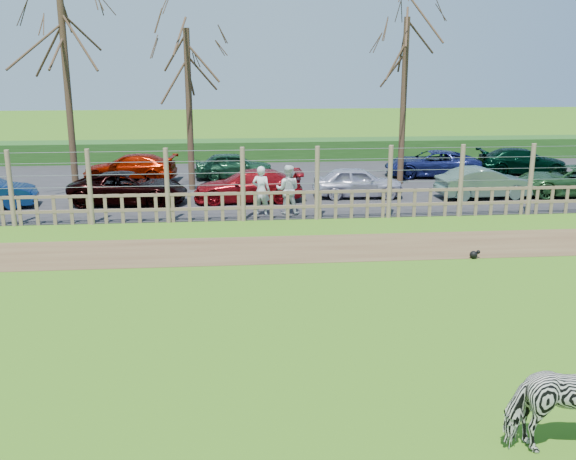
{
  "coord_description": "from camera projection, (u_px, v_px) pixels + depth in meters",
  "views": [
    {
      "loc": [
        -0.46,
        -13.11,
        5.25
      ],
      "look_at": [
        1.0,
        2.5,
        1.1
      ],
      "focal_mm": 40.0,
      "sensor_mm": 36.0,
      "label": 1
    }
  ],
  "objects": [
    {
      "name": "ground",
      "position": [
        253.0,
        309.0,
        14.01
      ],
      "size": [
        120.0,
        120.0,
        0.0
      ],
      "primitive_type": "plane",
      "color": "olive",
      "rests_on": "ground"
    },
    {
      "name": "dirt_strip",
      "position": [
        247.0,
        250.0,
        18.34
      ],
      "size": [
        34.0,
        2.8,
        0.01
      ],
      "primitive_type": "cube",
      "color": "brown",
      "rests_on": "ground"
    },
    {
      "name": "asphalt",
      "position": [
        240.0,
        185.0,
        27.96
      ],
      "size": [
        44.0,
        13.0,
        0.04
      ],
      "primitive_type": "cube",
      "color": "#232326",
      "rests_on": "ground"
    },
    {
      "name": "hedge",
      "position": [
        237.0,
        151.0,
        34.56
      ],
      "size": [
        46.0,
        2.0,
        1.1
      ],
      "primitive_type": "cube",
      "color": "#1E4716",
      "rests_on": "ground"
    },
    {
      "name": "fence",
      "position": [
        243.0,
        198.0,
        21.5
      ],
      "size": [
        30.16,
        0.16,
        2.5
      ],
      "color": "brown",
      "rests_on": "ground"
    },
    {
      "name": "tree_left",
      "position": [
        64.0,
        51.0,
        24.02
      ],
      "size": [
        4.8,
        4.8,
        7.88
      ],
      "color": "#3D2B1E",
      "rests_on": "ground"
    },
    {
      "name": "tree_mid",
      "position": [
        188.0,
        71.0,
        25.58
      ],
      "size": [
        4.8,
        4.8,
        6.83
      ],
      "color": "#3D2B1E",
      "rests_on": "ground"
    },
    {
      "name": "tree_right",
      "position": [
        405.0,
        61.0,
        26.77
      ],
      "size": [
        4.8,
        4.8,
        7.35
      ],
      "color": "#3D2B1E",
      "rests_on": "ground"
    },
    {
      "name": "zebra",
      "position": [
        572.0,
        404.0,
        8.7
      ],
      "size": [
        1.78,
        0.88,
        1.47
      ],
      "primitive_type": "imported",
      "rotation": [
        0.0,
        0.0,
        1.62
      ],
      "color": "gray",
      "rests_on": "ground"
    },
    {
      "name": "visitor_a",
      "position": [
        261.0,
        191.0,
        22.12
      ],
      "size": [
        0.73,
        0.59,
        1.72
      ],
      "primitive_type": "imported",
      "rotation": [
        0.0,
        0.0,
        2.82
      ],
      "color": "silver",
      "rests_on": "asphalt"
    },
    {
      "name": "visitor_b",
      "position": [
        288.0,
        190.0,
        22.32
      ],
      "size": [
        0.96,
        0.82,
        1.72
      ],
      "primitive_type": "imported",
      "rotation": [
        0.0,
        0.0,
        2.93
      ],
      "color": "silver",
      "rests_on": "asphalt"
    },
    {
      "name": "crow",
      "position": [
        474.0,
        254.0,
        17.54
      ],
      "size": [
        0.29,
        0.22,
        0.24
      ],
      "color": "black",
      "rests_on": "ground"
    },
    {
      "name": "car_2",
      "position": [
        129.0,
        188.0,
        23.98
      ],
      "size": [
        4.52,
        2.49,
        1.2
      ],
      "primitive_type": "imported",
      "rotation": [
        0.0,
        0.0,
        1.45
      ],
      "color": "black",
      "rests_on": "asphalt"
    },
    {
      "name": "car_3",
      "position": [
        248.0,
        186.0,
        24.4
      ],
      "size": [
        4.16,
        1.75,
        1.2
      ],
      "primitive_type": "imported",
      "rotation": [
        0.0,
        0.0,
        4.73
      ],
      "color": "maroon",
      "rests_on": "asphalt"
    },
    {
      "name": "car_4",
      "position": [
        358.0,
        182.0,
        25.15
      ],
      "size": [
        3.59,
        1.6,
        1.2
      ],
      "primitive_type": "imported",
      "rotation": [
        0.0,
        0.0,
        1.52
      ],
      "color": "#B0ADC3",
      "rests_on": "asphalt"
    },
    {
      "name": "car_5",
      "position": [
        484.0,
        183.0,
        24.96
      ],
      "size": [
        3.74,
        1.58,
        1.2
      ],
      "primitive_type": "imported",
      "rotation": [
        0.0,
        0.0,
        1.66
      ],
      "color": "#4F6B5D",
      "rests_on": "asphalt"
    },
    {
      "name": "car_6",
      "position": [
        571.0,
        181.0,
        25.44
      ],
      "size": [
        4.55,
        2.57,
        1.2
      ],
      "primitive_type": "imported",
      "rotation": [
        0.0,
        0.0,
        4.57
      ],
      "color": "#265027",
      "rests_on": "asphalt"
    },
    {
      "name": "car_9",
      "position": [
        130.0,
        168.0,
        28.5
      ],
      "size": [
        4.31,
        2.18,
        1.2
      ],
      "primitive_type": "imported",
      "rotation": [
        0.0,
        0.0,
        4.59
      ],
      "color": "#820F00",
      "rests_on": "asphalt"
    },
    {
      "name": "car_10",
      "position": [
        234.0,
        165.0,
        29.13
      ],
      "size": [
        3.62,
        1.69,
        1.2
      ],
      "primitive_type": "imported",
      "rotation": [
        0.0,
        0.0,
        1.65
      ],
      "color": "#19442A",
      "rests_on": "asphalt"
    },
    {
      "name": "car_12",
      "position": [
        432.0,
        164.0,
        29.66
      ],
      "size": [
        4.51,
        2.45,
        1.2
      ],
      "primitive_type": "imported",
      "rotation": [
        0.0,
        0.0,
        4.6
      ],
      "color": "navy",
      "rests_on": "asphalt"
    },
    {
      "name": "car_13",
      "position": [
        522.0,
        161.0,
        30.35
      ],
      "size": [
        4.33,
        2.24,
        1.2
      ],
      "primitive_type": "imported",
      "rotation": [
        0.0,
        0.0,
        1.43
      ],
      "color": "black",
      "rests_on": "asphalt"
    }
  ]
}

